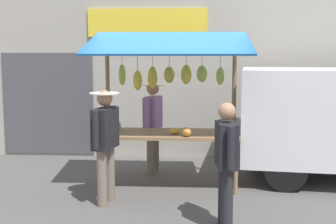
{
  "coord_description": "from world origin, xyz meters",
  "views": [
    {
      "loc": [
        -0.4,
        7.11,
        2.14
      ],
      "look_at": [
        0.0,
        0.3,
        1.25
      ],
      "focal_mm": 48.22,
      "sensor_mm": 36.0,
      "label": 1
    }
  ],
  "objects": [
    {
      "name": "market_stall",
      "position": [
        0.02,
        -0.06,
        1.56
      ],
      "size": [
        2.5,
        1.46,
        2.5
      ],
      "color": "olive",
      "rests_on": "ground"
    },
    {
      "name": "ground_plane",
      "position": [
        0.0,
        0.0,
        0.0
      ],
      "size": [
        40.0,
        40.0,
        0.0
      ],
      "primitive_type": "plane",
      "color": "#514F4C"
    },
    {
      "name": "shopper_in_striped_shirt",
      "position": [
        -0.79,
        1.72,
        0.89
      ],
      "size": [
        0.27,
        0.67,
        1.56
      ],
      "rotation": [
        0.0,
        0.0,
        -1.47
      ],
      "color": "#232328",
      "rests_on": "ground"
    },
    {
      "name": "shopper_with_shopping_bag",
      "position": [
        0.85,
        0.92,
        0.96
      ],
      "size": [
        0.42,
        0.68,
        1.63
      ],
      "rotation": [
        0.0,
        0.0,
        -1.81
      ],
      "color": "#726656",
      "rests_on": "ground"
    },
    {
      "name": "vendor_with_sunhat",
      "position": [
        0.33,
        -0.75,
        0.97
      ],
      "size": [
        0.42,
        0.69,
        1.64
      ],
      "rotation": [
        0.0,
        0.0,
        1.36
      ],
      "color": "#726656",
      "rests_on": "ground"
    },
    {
      "name": "street_backdrop",
      "position": [
        0.06,
        -2.2,
        1.7
      ],
      "size": [
        9.0,
        0.3,
        3.4
      ],
      "color": "#9E998E",
      "rests_on": "ground"
    }
  ]
}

